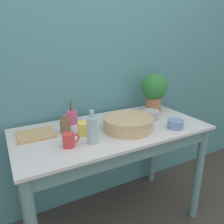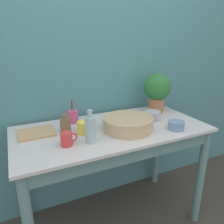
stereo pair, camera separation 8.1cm
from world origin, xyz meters
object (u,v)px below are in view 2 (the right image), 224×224
object	(u,v)px
bowl_small_steel	(152,116)
tray_board	(36,133)
mug_red	(67,139)
utensil_cup	(73,117)
bowl_small_blue	(176,125)
bowl_wash_large	(128,124)
potted_plant	(157,90)
bottle_tall	(90,129)
bottle_short	(65,124)
mug_yellow	(84,127)

from	to	relation	value
bowl_small_steel	tray_board	distance (m)	0.87
mug_red	utensil_cup	world-z (taller)	utensil_cup
mug_red	bowl_small_blue	bearing A→B (deg)	-6.48
mug_red	bowl_wash_large	bearing A→B (deg)	7.11
potted_plant	bottle_tall	bearing A→B (deg)	-155.96
bottle_tall	utensil_cup	world-z (taller)	bottle_tall
bowl_small_steel	utensil_cup	bearing A→B (deg)	160.85
bottle_tall	bottle_short	xyz separation A→B (m)	(-0.10, 0.23, -0.04)
utensil_cup	bowl_small_steel	bearing A→B (deg)	-19.15
bowl_wash_large	bottle_tall	size ratio (longest dim) A/B	1.65
bottle_short	bowl_small_steel	size ratio (longest dim) A/B	0.93
bottle_short	bowl_small_steel	world-z (taller)	bottle_short
bowl_small_blue	utensil_cup	distance (m)	0.76
potted_plant	tray_board	distance (m)	1.02
mug_yellow	mug_red	xyz separation A→B (m)	(-0.15, -0.12, -0.00)
mug_yellow	bottle_tall	bearing A→B (deg)	-92.85
tray_board	bowl_wash_large	bearing A→B (deg)	-18.11
bottle_tall	mug_red	world-z (taller)	bottle_tall
potted_plant	mug_red	bearing A→B (deg)	-160.75
potted_plant	mug_yellow	world-z (taller)	potted_plant
bowl_small_steel	bowl_small_blue	xyz separation A→B (m)	(0.04, -0.23, -0.00)
bottle_short	mug_yellow	xyz separation A→B (m)	(0.11, -0.09, -0.01)
potted_plant	tray_board	xyz separation A→B (m)	(-1.01, -0.05, -0.19)
potted_plant	bottle_tall	world-z (taller)	potted_plant
bottle_tall	mug_yellow	distance (m)	0.15
mug_red	bowl_small_steel	world-z (taller)	mug_red
tray_board	bottle_short	bearing A→B (deg)	-11.07
potted_plant	bowl_wash_large	distance (m)	0.50
mug_yellow	mug_red	size ratio (longest dim) A/B	1.22
potted_plant	bowl_small_steel	bearing A→B (deg)	-133.89
mug_yellow	bowl_wash_large	bearing A→B (deg)	-12.94
tray_board	mug_yellow	bearing A→B (deg)	-22.99
bottle_short	bowl_small_blue	world-z (taller)	bottle_short
potted_plant	bottle_short	xyz separation A→B (m)	(-0.82, -0.09, -0.14)
bowl_small_steel	utensil_cup	world-z (taller)	utensil_cup
potted_plant	bottle_short	size ratio (longest dim) A/B	2.69
potted_plant	bottle_tall	size ratio (longest dim) A/B	1.59
bottle_tall	utensil_cup	bearing A→B (deg)	91.37
bowl_small_steel	tray_board	xyz separation A→B (m)	(-0.86, 0.10, -0.03)
bottle_short	mug_yellow	size ratio (longest dim) A/B	0.97
bottle_short	tray_board	size ratio (longest dim) A/B	0.53
utensil_cup	mug_yellow	bearing A→B (deg)	-85.95
potted_plant	bottle_short	distance (m)	0.83
bottle_tall	bowl_wash_large	bearing A→B (deg)	13.98
bottle_tall	tray_board	xyz separation A→B (m)	(-0.29, 0.27, -0.08)
bottle_tall	mug_yellow	xyz separation A→B (m)	(0.01, 0.14, -0.04)
potted_plant	bowl_wash_large	bearing A→B (deg)	-149.47
tray_board	utensil_cup	bearing A→B (deg)	19.62
bowl_small_steel	potted_plant	bearing A→B (deg)	46.11
bowl_wash_large	potted_plant	bearing A→B (deg)	30.53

